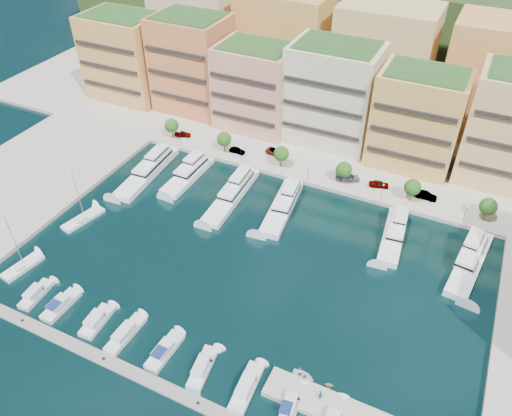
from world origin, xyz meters
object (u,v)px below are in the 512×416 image
object	(u,v)px
tree_0	(172,126)
tree_5	(488,207)
yacht_2	(233,192)
tender_1	(329,385)
cruiser_4	(164,351)
car_1	(237,151)
car_5	(426,195)
tree_1	(224,139)
sailboat_0	(23,267)
car_3	(348,177)
lamppost_2	(308,170)
car_0	(183,134)
lamppost_1	(241,152)
cruiser_6	(246,388)
lamppost_3	(383,189)
cruiser_3	(125,334)
tree_2	(281,154)
tree_4	(413,187)
person_0	(320,394)
sailboat_1	(83,219)
cruiser_7	(290,407)
yacht_1	(189,173)
lamppost_0	(180,136)
car_4	(379,184)
yacht_5	(394,232)
tender_0	(303,376)
lamppost_4	(466,211)
yacht_6	(471,259)
cruiser_1	(61,305)
yacht_3	(284,204)
car_2	(276,152)
cruiser_5	(202,368)
yacht_0	(150,168)
tree_3	(344,170)
cruiser_0	(36,294)

from	to	relation	value
tree_0	tree_5	distance (m)	80.00
yacht_2	tender_1	world-z (taller)	yacht_2
cruiser_4	car_1	world-z (taller)	car_1
car_5	tree_1	bearing A→B (deg)	94.21
car_5	sailboat_0	bearing A→B (deg)	131.49
tree_0	car_3	xyz separation A→B (m)	(48.76, 1.59, -2.89)
lamppost_2	car_0	bearing A→B (deg)	173.80
tender_1	lamppost_2	bearing A→B (deg)	14.98
lamppost_1	car_5	size ratio (longest dim) A/B	0.84
cruiser_6	lamppost_3	bearing A→B (deg)	83.37
tree_5	cruiser_3	xyz separation A→B (m)	(-51.68, -58.10, -4.20)
tree_2	car_0	distance (m)	30.16
tree_1	tree_4	size ratio (longest dim) A/B	1.00
car_0	person_0	size ratio (longest dim) A/B	2.37
sailboat_1	car_5	world-z (taller)	sailboat_1
tree_5	sailboat_1	xyz separation A→B (m)	(-79.23, -37.09, -4.44)
lamppost_3	sailboat_1	size ratio (longest dim) A/B	0.32
cruiser_6	person_0	xyz separation A→B (m)	(10.94, 3.08, 1.38)
cruiser_7	car_5	size ratio (longest dim) A/B	1.53
tree_5	car_0	bearing A→B (deg)	178.66
tree_1	car_0	bearing A→B (deg)	172.56
tree_0	yacht_1	world-z (taller)	tree_0
lamppost_0	car_5	xyz separation A→B (m)	(63.05, 4.66, -2.00)
sailboat_1	lamppost_0	bearing A→B (deg)	84.69
sailboat_1	car_4	size ratio (longest dim) A/B	2.84
lamppost_3	yacht_5	size ratio (longest dim) A/B	0.23
yacht_2	tender_0	bearing A→B (deg)	-49.23
tree_2	cruiser_6	distance (m)	61.43
tree_2	person_0	distance (m)	62.95
lamppost_4	car_0	distance (m)	74.10
lamppost_0	car_5	bearing A→B (deg)	4.22
yacht_6	cruiser_1	xyz separation A→B (m)	(-65.25, -44.06, -0.64)
tree_1	yacht_3	xyz separation A→B (m)	(22.71, -13.85, -3.53)
car_2	car_5	xyz separation A→B (m)	(38.30, -2.09, 0.06)
sailboat_1	car_0	size ratio (longest dim) A/B	3.00
car_3	car_4	xyz separation A→B (m)	(7.51, 0.56, -0.06)
cruiser_3	sailboat_1	bearing A→B (deg)	142.67
yacht_2	cruiser_4	distance (m)	44.36
yacht_5	car_4	bearing A→B (deg)	116.29
cruiser_1	car_4	xyz separation A→B (m)	(42.42, 60.25, 1.22)
yacht_3	cruiser_5	world-z (taller)	yacht_3
yacht_0	car_4	distance (m)	55.87
tree_0	car_4	xyz separation A→B (m)	(56.26, 2.15, -2.95)
tender_1	tree_3	bearing A→B (deg)	6.23
tree_4	cruiser_0	distance (m)	80.90
tree_1	cruiser_4	bearing A→B (deg)	-70.74
lamppost_4	sailboat_1	size ratio (longest dim) A/B	0.32
car_5	cruiser_1	bearing A→B (deg)	140.22
cruiser_7	lamppost_3	bearing A→B (deg)	90.87
yacht_5	tender_0	bearing A→B (deg)	-97.02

